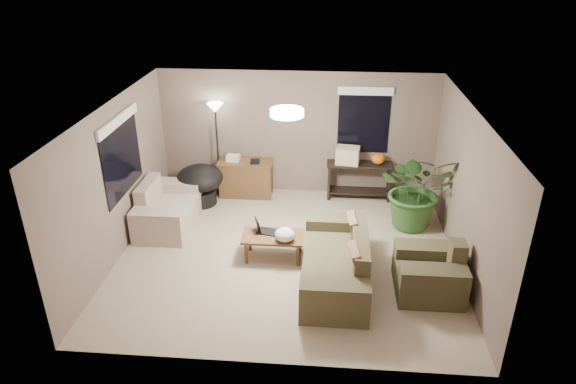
# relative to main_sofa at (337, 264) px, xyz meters

# --- Properties ---
(room_shell) EXTENTS (5.50, 5.50, 5.50)m
(room_shell) POSITION_rel_main_sofa_xyz_m (-0.82, 0.69, 0.96)
(room_shell) COLOR tan
(room_shell) RESTS_ON ground
(main_sofa) EXTENTS (0.95, 2.20, 0.85)m
(main_sofa) POSITION_rel_main_sofa_xyz_m (0.00, 0.00, 0.00)
(main_sofa) COLOR #4C462D
(main_sofa) RESTS_ON ground
(throw_pillows) EXTENTS (0.29, 1.37, 0.47)m
(throw_pillows) POSITION_rel_main_sofa_xyz_m (0.26, 0.00, 0.36)
(throw_pillows) COLOR #8C7251
(throw_pillows) RESTS_ON main_sofa
(loveseat) EXTENTS (0.90, 1.60, 0.85)m
(loveseat) POSITION_rel_main_sofa_xyz_m (-3.09, 1.50, 0.00)
(loveseat) COLOR beige
(loveseat) RESTS_ON ground
(armchair) EXTENTS (0.95, 1.00, 0.85)m
(armchair) POSITION_rel_main_sofa_xyz_m (1.36, -0.15, 0.00)
(armchair) COLOR #49442B
(armchair) RESTS_ON ground
(coffee_table) EXTENTS (1.00, 0.55, 0.42)m
(coffee_table) POSITION_rel_main_sofa_xyz_m (-1.04, 0.55, 0.06)
(coffee_table) COLOR brown
(coffee_table) RESTS_ON ground
(laptop) EXTENTS (0.42, 0.30, 0.24)m
(laptop) POSITION_rel_main_sofa_xyz_m (-1.20, 0.65, 0.19)
(laptop) COLOR black
(laptop) RESTS_ON coffee_table
(plastic_bag) EXTENTS (0.41, 0.39, 0.22)m
(plastic_bag) POSITION_rel_main_sofa_xyz_m (-0.84, 0.40, 0.24)
(plastic_bag) COLOR white
(plastic_bag) RESTS_ON coffee_table
(desk) EXTENTS (1.10, 0.50, 0.75)m
(desk) POSITION_rel_main_sofa_xyz_m (-1.84, 2.85, 0.08)
(desk) COLOR brown
(desk) RESTS_ON ground
(desk_papers) EXTENTS (0.68, 0.28, 0.12)m
(desk_papers) POSITION_rel_main_sofa_xyz_m (-2.00, 2.84, 0.51)
(desk_papers) COLOR silver
(desk_papers) RESTS_ON desk
(console_table) EXTENTS (1.30, 0.40, 0.75)m
(console_table) POSITION_rel_main_sofa_xyz_m (0.44, 2.92, 0.14)
(console_table) COLOR black
(console_table) RESTS_ON ground
(pumpkin) EXTENTS (0.35, 0.35, 0.22)m
(pumpkin) POSITION_rel_main_sofa_xyz_m (0.79, 2.92, 0.56)
(pumpkin) COLOR orange
(pumpkin) RESTS_ON console_table
(cardboard_box) EXTENTS (0.49, 0.40, 0.33)m
(cardboard_box) POSITION_rel_main_sofa_xyz_m (0.19, 2.92, 0.62)
(cardboard_box) COLOR beige
(cardboard_box) RESTS_ON console_table
(papasan_chair) EXTENTS (1.04, 1.04, 0.80)m
(papasan_chair) POSITION_rel_main_sofa_xyz_m (-2.68, 2.40, 0.17)
(papasan_chair) COLOR black
(papasan_chair) RESTS_ON ground
(floor_lamp) EXTENTS (0.32, 0.32, 1.91)m
(floor_lamp) POSITION_rel_main_sofa_xyz_m (-2.40, 2.91, 1.30)
(floor_lamp) COLOR black
(floor_lamp) RESTS_ON ground
(ceiling_fixture) EXTENTS (0.50, 0.50, 0.10)m
(ceiling_fixture) POSITION_rel_main_sofa_xyz_m (-0.82, 0.69, 2.15)
(ceiling_fixture) COLOR white
(ceiling_fixture) RESTS_ON room_shell
(houseplant) EXTENTS (1.33, 1.48, 1.16)m
(houseplant) POSITION_rel_main_sofa_xyz_m (1.40, 1.83, 0.28)
(houseplant) COLOR #2D5923
(houseplant) RESTS_ON ground
(cat_scratching_post) EXTENTS (0.32, 0.32, 0.50)m
(cat_scratching_post) POSITION_rel_main_sofa_xyz_m (1.59, 1.77, -0.08)
(cat_scratching_post) COLOR tan
(cat_scratching_post) RESTS_ON ground
(window_left) EXTENTS (0.05, 1.56, 1.33)m
(window_left) POSITION_rel_main_sofa_xyz_m (-3.55, 0.99, 1.49)
(window_left) COLOR black
(window_left) RESTS_ON room_shell
(window_back) EXTENTS (1.06, 0.05, 1.33)m
(window_back) POSITION_rel_main_sofa_xyz_m (0.48, 3.16, 1.49)
(window_back) COLOR black
(window_back) RESTS_ON room_shell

